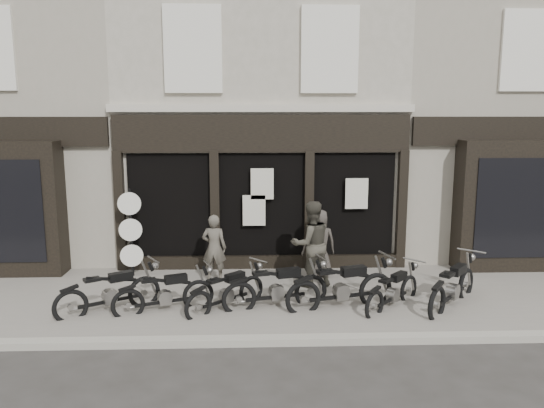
{
  "coord_description": "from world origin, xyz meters",
  "views": [
    {
      "loc": [
        -0.21,
        -9.86,
        3.97
      ],
      "look_at": [
        0.19,
        1.6,
        1.97
      ],
      "focal_mm": 35.0,
      "sensor_mm": 36.0,
      "label": 1
    }
  ],
  "objects_px": {
    "motorcycle_1": "(165,297)",
    "man_centre": "(311,244)",
    "motorcycle_0": "(110,296)",
    "motorcycle_6": "(453,290)",
    "man_left": "(214,248)",
    "advert_sign_post": "(131,237)",
    "motorcycle_2": "(227,295)",
    "motorcycle_5": "(393,294)",
    "man_right": "(319,243)",
    "motorcycle_4": "(342,291)",
    "motorcycle_3": "(277,291)"
  },
  "relations": [
    {
      "from": "motorcycle_1",
      "to": "man_centre",
      "type": "bearing_deg",
      "value": 3.35
    },
    {
      "from": "motorcycle_0",
      "to": "motorcycle_6",
      "type": "relative_size",
      "value": 1.04
    },
    {
      "from": "motorcycle_1",
      "to": "man_left",
      "type": "relative_size",
      "value": 1.24
    },
    {
      "from": "advert_sign_post",
      "to": "motorcycle_6",
      "type": "bearing_deg",
      "value": -27.07
    },
    {
      "from": "motorcycle_2",
      "to": "advert_sign_post",
      "type": "bearing_deg",
      "value": 95.73
    },
    {
      "from": "motorcycle_5",
      "to": "man_right",
      "type": "xyz_separation_m",
      "value": [
        -1.26,
        1.93,
        0.57
      ]
    },
    {
      "from": "motorcycle_4",
      "to": "motorcycle_2",
      "type": "bearing_deg",
      "value": 162.78
    },
    {
      "from": "man_left",
      "to": "motorcycle_5",
      "type": "bearing_deg",
      "value": 162.99
    },
    {
      "from": "man_left",
      "to": "advert_sign_post",
      "type": "relative_size",
      "value": 0.7
    },
    {
      "from": "motorcycle_1",
      "to": "motorcycle_5",
      "type": "relative_size",
      "value": 1.28
    },
    {
      "from": "motorcycle_1",
      "to": "motorcycle_5",
      "type": "bearing_deg",
      "value": -20.44
    },
    {
      "from": "motorcycle_6",
      "to": "advert_sign_post",
      "type": "distance_m",
      "value": 7.24
    },
    {
      "from": "man_left",
      "to": "man_centre",
      "type": "xyz_separation_m",
      "value": [
        2.18,
        -0.44,
        0.19
      ]
    },
    {
      "from": "motorcycle_2",
      "to": "motorcycle_6",
      "type": "xyz_separation_m",
      "value": [
        4.55,
        -0.02,
        0.05
      ]
    },
    {
      "from": "motorcycle_6",
      "to": "man_centre",
      "type": "distance_m",
      "value": 3.1
    },
    {
      "from": "man_centre",
      "to": "advert_sign_post",
      "type": "height_order",
      "value": "advert_sign_post"
    },
    {
      "from": "motorcycle_0",
      "to": "motorcycle_4",
      "type": "height_order",
      "value": "motorcycle_4"
    },
    {
      "from": "motorcycle_2",
      "to": "motorcycle_6",
      "type": "distance_m",
      "value": 4.55
    },
    {
      "from": "motorcycle_2",
      "to": "man_centre",
      "type": "bearing_deg",
      "value": -6.7
    },
    {
      "from": "motorcycle_4",
      "to": "advert_sign_post",
      "type": "distance_m",
      "value": 5.14
    },
    {
      "from": "motorcycle_2",
      "to": "motorcycle_5",
      "type": "xyz_separation_m",
      "value": [
        3.33,
        -0.04,
        -0.01
      ]
    },
    {
      "from": "motorcycle_2",
      "to": "man_centre",
      "type": "relative_size",
      "value": 0.84
    },
    {
      "from": "motorcycle_2",
      "to": "motorcycle_6",
      "type": "bearing_deg",
      "value": -42.22
    },
    {
      "from": "man_right",
      "to": "motorcycle_4",
      "type": "bearing_deg",
      "value": 90.08
    },
    {
      "from": "motorcycle_1",
      "to": "motorcycle_2",
      "type": "relative_size",
      "value": 1.2
    },
    {
      "from": "man_left",
      "to": "man_right",
      "type": "distance_m",
      "value": 2.44
    },
    {
      "from": "motorcycle_5",
      "to": "man_centre",
      "type": "xyz_separation_m",
      "value": [
        -1.52,
        1.32,
        0.72
      ]
    },
    {
      "from": "motorcycle_5",
      "to": "motorcycle_6",
      "type": "distance_m",
      "value": 1.22
    },
    {
      "from": "motorcycle_5",
      "to": "motorcycle_0",
      "type": "bearing_deg",
      "value": 135.33
    },
    {
      "from": "motorcycle_4",
      "to": "motorcycle_3",
      "type": "bearing_deg",
      "value": 160.3
    },
    {
      "from": "motorcycle_0",
      "to": "man_right",
      "type": "relative_size",
      "value": 1.17
    },
    {
      "from": "motorcycle_0",
      "to": "motorcycle_6",
      "type": "height_order",
      "value": "motorcycle_6"
    },
    {
      "from": "motorcycle_3",
      "to": "man_left",
      "type": "bearing_deg",
      "value": 113.36
    },
    {
      "from": "motorcycle_0",
      "to": "motorcycle_4",
      "type": "bearing_deg",
      "value": -31.95
    },
    {
      "from": "man_left",
      "to": "man_right",
      "type": "bearing_deg",
      "value": -167.56
    },
    {
      "from": "motorcycle_2",
      "to": "man_left",
      "type": "relative_size",
      "value": 1.04
    },
    {
      "from": "motorcycle_5",
      "to": "advert_sign_post",
      "type": "distance_m",
      "value": 6.1
    },
    {
      "from": "motorcycle_1",
      "to": "motorcycle_5",
      "type": "height_order",
      "value": "motorcycle_1"
    },
    {
      "from": "motorcycle_3",
      "to": "motorcycle_4",
      "type": "relative_size",
      "value": 0.95
    },
    {
      "from": "motorcycle_4",
      "to": "man_centre",
      "type": "relative_size",
      "value": 1.18
    },
    {
      "from": "motorcycle_2",
      "to": "man_left",
      "type": "xyz_separation_m",
      "value": [
        -0.37,
        1.72,
        0.52
      ]
    },
    {
      "from": "motorcycle_5",
      "to": "motorcycle_1",
      "type": "bearing_deg",
      "value": 135.87
    },
    {
      "from": "motorcycle_6",
      "to": "man_left",
      "type": "xyz_separation_m",
      "value": [
        -4.91,
        1.74,
        0.47
      ]
    },
    {
      "from": "man_left",
      "to": "man_centre",
      "type": "bearing_deg",
      "value": 176.97
    },
    {
      "from": "motorcycle_2",
      "to": "motorcycle_4",
      "type": "distance_m",
      "value": 2.29
    },
    {
      "from": "motorcycle_5",
      "to": "man_right",
      "type": "bearing_deg",
      "value": 78.43
    },
    {
      "from": "motorcycle_6",
      "to": "man_centre",
      "type": "relative_size",
      "value": 0.95
    },
    {
      "from": "motorcycle_3",
      "to": "man_right",
      "type": "bearing_deg",
      "value": 44.38
    },
    {
      "from": "motorcycle_0",
      "to": "motorcycle_3",
      "type": "bearing_deg",
      "value": -30.59
    },
    {
      "from": "motorcycle_3",
      "to": "advert_sign_post",
      "type": "height_order",
      "value": "advert_sign_post"
    }
  ]
}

